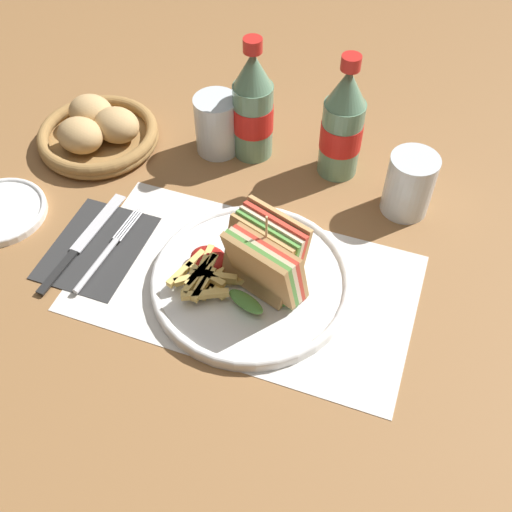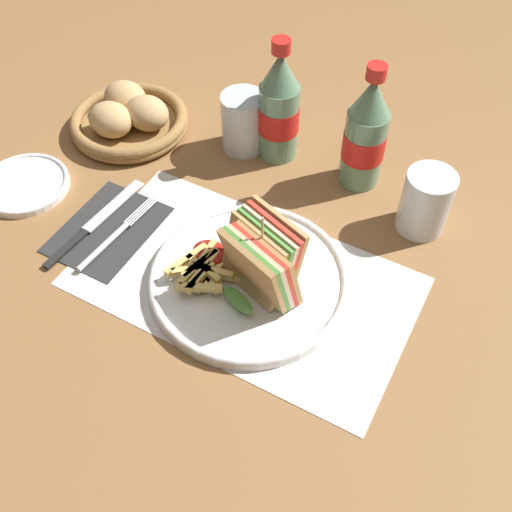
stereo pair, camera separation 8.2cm
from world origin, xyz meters
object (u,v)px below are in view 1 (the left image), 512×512
coke_bottle_far (342,125)px  coke_bottle_near (253,108)px  plate_main (251,280)px  bread_basket (98,133)px  fork (103,256)px  glass_far (217,125)px  side_saucer (0,211)px  glass_near (408,187)px  knife (82,243)px  club_sandwich (265,262)px

coke_bottle_far → coke_bottle_near: bearing=-178.4°
plate_main → bread_basket: size_ratio=1.37×
plate_main → fork: bearing=-172.1°
fork → glass_far: (0.06, 0.29, 0.04)m
coke_bottle_far → side_saucer: size_ratio=1.48×
glass_far → fork: bearing=-102.3°
bread_basket → side_saucer: 0.21m
coke_bottle_near → bread_basket: bearing=-164.9°
fork → coke_bottle_far: bearing=52.6°
coke_bottle_near → bread_basket: (-0.26, -0.07, -0.07)m
fork → glass_near: (0.39, 0.25, 0.04)m
glass_far → knife: bearing=-111.4°
glass_near → side_saucer: size_ratio=0.71×
club_sandwich → plate_main: bearing=163.9°
coke_bottle_near → bread_basket: 0.27m
coke_bottle_near → coke_bottle_far: bearing=1.6°
fork → knife: (-0.04, 0.01, -0.00)m
fork → knife: fork is taller
plate_main → coke_bottle_near: size_ratio=1.33×
side_saucer → plate_main: bearing=0.4°
glass_near → glass_far: same height
plate_main → glass_far: 0.30m
glass_near → glass_far: 0.33m
plate_main → coke_bottle_far: size_ratio=1.33×
knife → side_saucer: (-0.15, 0.01, 0.00)m
club_sandwich → bread_basket: bearing=151.1°
bread_basket → side_saucer: bread_basket is taller
plate_main → glass_far: (-0.15, 0.26, 0.04)m
glass_near → bread_basket: bearing=-177.6°
club_sandwich → knife: 0.29m
club_sandwich → glass_far: 0.32m
club_sandwich → glass_far: club_sandwich is taller
coke_bottle_near → side_saucer: bearing=-139.4°
club_sandwich → knife: bearing=-178.1°
knife → coke_bottle_near: bearing=63.8°
fork → knife: bearing=166.1°
plate_main → side_saucer: plate_main is taller
knife → glass_far: 0.30m
glass_near → coke_bottle_near: bearing=169.9°
club_sandwich → knife: club_sandwich is taller
fork → coke_bottle_far: coke_bottle_far is taller
fork → coke_bottle_far: 0.41m
club_sandwich → coke_bottle_near: coke_bottle_near is taller
glass_near → side_saucer: glass_near is taller
knife → glass_far: glass_far is taller
knife → coke_bottle_far: 0.44m
coke_bottle_near → glass_far: coke_bottle_near is taller
coke_bottle_near → coke_bottle_far: size_ratio=1.00×
fork → plate_main: bearing=12.0°
side_saucer → bread_basket: bearing=73.3°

